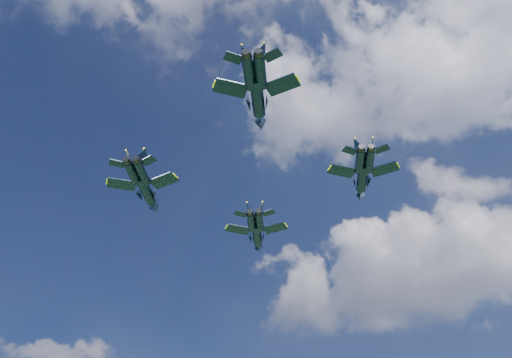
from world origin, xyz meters
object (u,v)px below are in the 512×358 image
at_px(jet_right, 362,179).
at_px(jet_slot, 258,99).
at_px(jet_left, 147,191).
at_px(jet_lead, 257,235).

xyz_separation_m(jet_right, jet_slot, (-6.79, -25.84, -0.43)).
bearing_deg(jet_slot, jet_right, 51.77).
relative_size(jet_right, jet_slot, 0.96).
distance_m(jet_right, jet_slot, 26.72).
height_order(jet_left, jet_right, jet_right).
height_order(jet_lead, jet_right, jet_lead).
height_order(jet_right, jet_slot, jet_right).
bearing_deg(jet_right, jet_slot, -129.34).
relative_size(jet_left, jet_slot, 1.02).
relative_size(jet_lead, jet_slot, 0.97).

